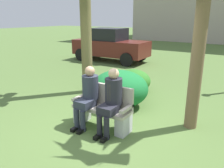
% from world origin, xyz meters
% --- Properties ---
extents(ground_plane, '(80.00, 80.00, 0.00)m').
position_xyz_m(ground_plane, '(0.00, 0.00, 0.00)').
color(ground_plane, '#526E36').
extents(park_bench, '(1.26, 0.44, 0.90)m').
position_xyz_m(park_bench, '(0.02, 0.03, 0.39)').
color(park_bench, '#B7AD9E').
rests_on(park_bench, ground).
extents(seated_man_left, '(0.34, 0.72, 1.28)m').
position_xyz_m(seated_man_left, '(-0.27, -0.09, 0.72)').
color(seated_man_left, '#2D3342').
rests_on(seated_man_left, ground).
extents(seated_man_right, '(0.34, 0.72, 1.31)m').
position_xyz_m(seated_man_right, '(0.30, -0.08, 0.73)').
color(seated_man_right, '#23232D').
rests_on(seated_man_right, ground).
extents(shrub_near_bench, '(1.11, 1.02, 0.69)m').
position_xyz_m(shrub_near_bench, '(-0.54, 2.46, 0.35)').
color(shrub_near_bench, '#317626').
rests_on(shrub_near_bench, ground).
extents(shrub_mid_lawn, '(1.49, 1.37, 0.93)m').
position_xyz_m(shrub_mid_lawn, '(-0.30, 1.24, 0.47)').
color(shrub_mid_lawn, '#196C31').
rests_on(shrub_mid_lawn, ground).
extents(parked_car_near, '(3.92, 1.74, 1.68)m').
position_xyz_m(parked_car_near, '(-3.88, 6.28, 0.84)').
color(parked_car_near, '#591E19').
rests_on(parked_car_near, ground).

